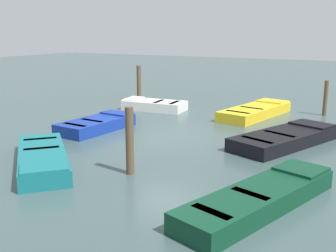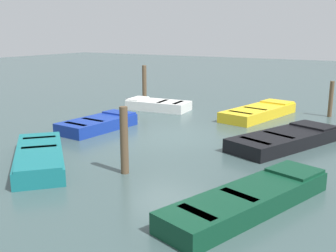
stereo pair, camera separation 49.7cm
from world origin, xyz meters
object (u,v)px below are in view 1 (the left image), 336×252
(rowboat_black, at_px, (285,138))
(mooring_piling_far_left, at_px, (325,98))
(rowboat_blue, at_px, (97,124))
(rowboat_dark_green, at_px, (260,197))
(mooring_piling_near_right, at_px, (139,83))
(rowboat_yellow, at_px, (255,111))
(mooring_piling_mid_right, at_px, (130,141))
(rowboat_white, at_px, (154,105))
(rowboat_teal, at_px, (42,158))

(rowboat_black, height_order, mooring_piling_far_left, mooring_piling_far_left)
(rowboat_blue, bearing_deg, rowboat_dark_green, -112.89)
(mooring_piling_near_right, bearing_deg, rowboat_yellow, -97.60)
(mooring_piling_near_right, bearing_deg, rowboat_dark_green, -136.78)
(rowboat_yellow, bearing_deg, mooring_piling_mid_right, -173.29)
(mooring_piling_near_right, xyz_separation_m, mooring_piling_far_left, (0.72, -8.61, -0.16))
(rowboat_white, height_order, rowboat_teal, same)
(mooring_piling_mid_right, bearing_deg, rowboat_blue, 48.15)
(rowboat_blue, distance_m, rowboat_yellow, 6.55)
(rowboat_dark_green, relative_size, mooring_piling_near_right, 2.42)
(rowboat_blue, height_order, mooring_piling_mid_right, mooring_piling_mid_right)
(rowboat_yellow, bearing_deg, rowboat_black, -139.98)
(rowboat_black, distance_m, rowboat_yellow, 4.28)
(rowboat_teal, height_order, rowboat_yellow, same)
(rowboat_yellow, bearing_deg, rowboat_teal, 172.66)
(rowboat_black, xyz_separation_m, mooring_piling_mid_right, (-4.47, 2.70, 0.61))
(mooring_piling_mid_right, bearing_deg, rowboat_white, 26.63)
(rowboat_teal, relative_size, rowboat_yellow, 0.85)
(rowboat_blue, xyz_separation_m, rowboat_white, (4.26, 0.18, 0.00))
(rowboat_dark_green, height_order, rowboat_yellow, same)
(rowboat_white, relative_size, mooring_piling_mid_right, 1.70)
(rowboat_white, distance_m, mooring_piling_mid_right, 8.35)
(rowboat_white, xyz_separation_m, rowboat_teal, (-8.05, -1.42, -0.00))
(rowboat_black, xyz_separation_m, rowboat_dark_green, (-4.89, -0.65, -0.00))
(mooring_piling_near_right, bearing_deg, rowboat_teal, -161.52)
(rowboat_black, distance_m, rowboat_teal, 7.14)
(mooring_piling_near_right, height_order, mooring_piling_mid_right, mooring_piling_near_right)
(rowboat_dark_green, height_order, mooring_piling_near_right, mooring_piling_near_right)
(rowboat_teal, xyz_separation_m, mooring_piling_near_right, (9.65, 3.23, 0.67))
(rowboat_dark_green, xyz_separation_m, mooring_piling_mid_right, (0.41, 3.35, 0.61))
(mooring_piling_near_right, relative_size, mooring_piling_far_left, 1.22)
(rowboat_black, bearing_deg, rowboat_blue, 122.82)
(mooring_piling_far_left, bearing_deg, rowboat_blue, 134.77)
(rowboat_blue, height_order, rowboat_yellow, same)
(rowboat_yellow, distance_m, mooring_piling_near_right, 6.26)
(rowboat_blue, height_order, rowboat_black, same)
(rowboat_teal, height_order, mooring_piling_near_right, mooring_piling_near_right)
(rowboat_blue, xyz_separation_m, rowboat_dark_green, (-3.60, -6.90, -0.00))
(rowboat_yellow, bearing_deg, rowboat_blue, 151.37)
(rowboat_black, xyz_separation_m, rowboat_yellow, (3.75, 2.07, -0.00))
(mooring_piling_near_right, bearing_deg, mooring_piling_mid_right, -148.52)
(rowboat_teal, distance_m, mooring_piling_near_right, 10.20)
(rowboat_blue, bearing_deg, mooring_piling_far_left, -40.60)
(rowboat_dark_green, relative_size, mooring_piling_far_left, 2.95)
(rowboat_dark_green, bearing_deg, rowboat_teal, 109.29)
(rowboat_white, bearing_deg, mooring_piling_mid_right, 111.26)
(mooring_piling_far_left, bearing_deg, rowboat_white, 108.80)
(rowboat_white, height_order, mooring_piling_far_left, mooring_piling_far_left)
(mooring_piling_far_left, bearing_deg, mooring_piling_near_right, 94.76)
(rowboat_blue, height_order, rowboat_teal, same)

